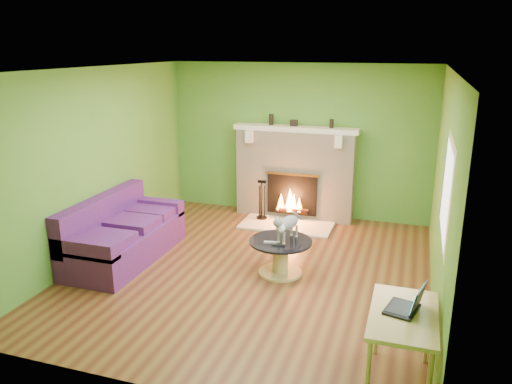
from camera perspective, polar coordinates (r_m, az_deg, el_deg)
floor at (r=6.69m, az=-0.47°, el=-8.98°), size 5.00×5.00×0.00m
ceiling at (r=6.05m, az=-0.52°, el=13.88°), size 5.00×5.00×0.00m
wall_back at (r=8.59m, az=4.84°, el=5.84°), size 5.00×0.00×5.00m
wall_front at (r=4.07m, az=-11.82°, el=-6.60°), size 5.00×0.00×5.00m
wall_left at (r=7.26m, az=-17.61°, el=3.16°), size 0.00×5.00×5.00m
wall_right at (r=5.95m, az=20.53°, el=0.06°), size 0.00×5.00×5.00m
window_frame at (r=5.01m, az=21.00°, el=0.06°), size 0.00×1.20×1.20m
window_pane at (r=5.01m, az=20.91°, el=0.07°), size 0.00×1.06×1.06m
fireplace at (r=8.53m, az=4.47°, el=2.14°), size 2.10×0.46×1.58m
hearth at (r=8.28m, az=3.50°, el=-3.78°), size 1.50×0.75×0.03m
mantel at (r=8.36m, az=4.55°, el=7.22°), size 2.10×0.28×0.08m
sofa at (r=7.20m, az=-15.10°, el=-4.77°), size 0.89×1.94×0.87m
coffee_table at (r=6.52m, az=2.81°, el=-7.14°), size 0.81×0.81×0.46m
desk at (r=4.52m, az=16.45°, el=-14.09°), size 0.56×0.96×0.71m
cat at (r=6.40m, az=3.67°, el=-3.90°), size 0.40×0.65×0.38m
remote_silver at (r=6.36m, az=1.68°, el=-5.76°), size 0.18×0.08×0.02m
remote_black at (r=6.27m, az=2.58°, el=-6.09°), size 0.16×0.06×0.02m
laptop at (r=4.47m, az=16.43°, el=-11.44°), size 0.36×0.38×0.24m
fire_tools at (r=8.42m, az=0.67°, el=-0.85°), size 0.18×0.18×0.68m
mantel_vase_left at (r=8.48m, az=1.75°, el=8.28°), size 0.08×0.08×0.18m
mantel_vase_right at (r=8.25m, az=8.63°, el=7.74°), size 0.07×0.07×0.14m
mantel_box at (r=8.38m, az=4.35°, el=7.87°), size 0.12×0.08×0.10m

